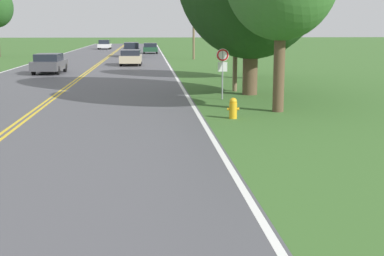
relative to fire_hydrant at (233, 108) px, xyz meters
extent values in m
cylinder|color=gold|center=(0.00, 0.00, -0.10)|extent=(0.29, 0.29, 0.59)
sphere|color=gold|center=(0.00, 0.00, 0.25)|extent=(0.27, 0.27, 0.27)
cylinder|color=gold|center=(0.18, 0.00, -0.04)|extent=(0.08, 0.10, 0.10)
cylinder|color=gold|center=(-0.18, 0.00, -0.04)|extent=(0.08, 0.10, 0.10)
cylinder|color=gray|center=(0.36, 5.48, 0.77)|extent=(0.07, 0.07, 2.34)
cylinder|color=white|center=(0.36, 5.46, 1.69)|extent=(0.60, 0.02, 0.60)
torus|color=red|center=(0.36, 5.45, 1.69)|extent=(0.55, 0.07, 0.55)
cube|color=white|center=(0.36, 5.46, 1.14)|extent=(0.44, 0.02, 0.44)
cylinder|color=brown|center=(1.48, 8.73, 3.68)|extent=(0.24, 0.24, 8.17)
cylinder|color=brown|center=(1.86, 38.69, 3.63)|extent=(0.24, 0.24, 8.07)
cylinder|color=#473828|center=(3.78, 16.01, 1.07)|extent=(0.53, 0.53, 2.93)
cylinder|color=brown|center=(2.01, 7.23, 1.06)|extent=(0.75, 0.75, 2.93)
cylinder|color=brown|center=(2.08, 1.55, 1.36)|extent=(0.45, 0.45, 3.51)
cylinder|color=black|center=(-11.25, 22.58, -0.07)|extent=(0.23, 0.67, 0.66)
cylinder|color=black|center=(-9.51, 22.49, -0.07)|extent=(0.23, 0.67, 0.66)
cylinder|color=black|center=(-11.38, 19.95, -0.07)|extent=(0.23, 0.67, 0.66)
cylinder|color=black|center=(-9.64, 19.87, -0.07)|extent=(0.23, 0.67, 0.66)
cube|color=#47474C|center=(-10.44, 21.22, 0.23)|extent=(2.15, 4.33, 0.66)
cube|color=#1E232D|center=(-10.45, 21.05, 0.82)|extent=(1.83, 2.41, 0.52)
cylinder|color=black|center=(-3.82, 28.50, -0.10)|extent=(0.21, 0.61, 0.61)
cylinder|color=black|center=(-5.53, 28.52, -0.10)|extent=(0.21, 0.61, 0.61)
cylinder|color=black|center=(-3.79, 31.14, -0.10)|extent=(0.21, 0.61, 0.61)
cylinder|color=black|center=(-5.49, 31.17, -0.10)|extent=(0.21, 0.61, 0.61)
cube|color=#C1B28E|center=(-4.66, 29.83, 0.20)|extent=(1.96, 4.29, 0.64)
cube|color=#1E232D|center=(-4.66, 29.83, 0.76)|extent=(1.72, 3.01, 0.48)
cylinder|color=black|center=(-4.13, 43.58, -0.05)|extent=(0.23, 0.70, 0.69)
cylinder|color=black|center=(-5.85, 43.51, -0.05)|extent=(0.23, 0.70, 0.69)
cylinder|color=black|center=(-4.26, 46.59, -0.05)|extent=(0.23, 0.70, 0.69)
cylinder|color=black|center=(-5.98, 46.51, -0.05)|extent=(0.23, 0.70, 0.69)
cube|color=black|center=(-5.05, 45.05, 0.25)|extent=(2.13, 4.93, 0.67)
cube|color=#1E232D|center=(-5.05, 45.05, 0.92)|extent=(1.84, 3.47, 0.69)
cylinder|color=black|center=(-1.88, 51.67, -0.08)|extent=(0.20, 0.65, 0.65)
cylinder|color=black|center=(-3.60, 51.66, -0.08)|extent=(0.20, 0.65, 0.65)
cylinder|color=black|center=(-1.89, 53.87, -0.08)|extent=(0.20, 0.65, 0.65)
cylinder|color=black|center=(-3.61, 53.86, -0.08)|extent=(0.20, 0.65, 0.65)
cube|color=#1E472D|center=(-2.74, 52.76, 0.19)|extent=(1.94, 3.57, 0.59)
cube|color=#1E232D|center=(-2.74, 52.76, 0.74)|extent=(1.70, 2.50, 0.51)
cylinder|color=black|center=(-10.79, 69.59, -0.09)|extent=(0.22, 0.63, 0.62)
cylinder|color=black|center=(-9.11, 69.55, -0.09)|extent=(0.22, 0.63, 0.62)
cylinder|color=black|center=(-10.86, 67.13, -0.09)|extent=(0.22, 0.63, 0.62)
cylinder|color=black|center=(-9.19, 67.08, -0.09)|extent=(0.22, 0.63, 0.62)
cube|color=white|center=(-9.99, 68.34, 0.16)|extent=(1.99, 4.03, 0.57)
cube|color=#1E232D|center=(-9.99, 68.18, 0.77)|extent=(1.71, 2.23, 0.64)
camera|label=1|loc=(-3.17, -19.52, 2.93)|focal=50.00mm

